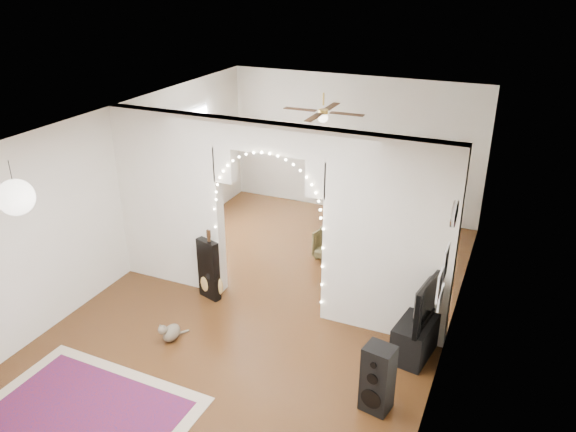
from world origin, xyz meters
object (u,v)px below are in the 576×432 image
at_px(acoustic_guitar, 211,273).
at_px(dining_table, 384,199).
at_px(dining_chair_left, 343,239).
at_px(media_console, 419,332).
at_px(dining_chair_right, 334,245).
at_px(floor_speaker, 378,379).
at_px(bookcase, 380,183).

bearing_deg(acoustic_guitar, dining_table, 71.56).
distance_m(acoustic_guitar, dining_table, 3.63).
bearing_deg(dining_chair_left, media_console, -40.82).
bearing_deg(dining_table, dining_chair_right, -109.14).
distance_m(media_console, dining_chair_right, 2.61).
distance_m(floor_speaker, dining_chair_right, 3.52).
relative_size(acoustic_guitar, dining_chair_right, 1.68).
bearing_deg(dining_chair_right, media_console, -30.46).
relative_size(acoustic_guitar, floor_speaker, 1.15).
distance_m(floor_speaker, dining_chair_left, 3.70).
xyz_separation_m(acoustic_guitar, media_console, (3.06, 0.00, -0.16)).
bearing_deg(acoustic_guitar, media_console, 10.31).
distance_m(acoustic_guitar, bookcase, 4.05).
bearing_deg(floor_speaker, dining_table, 114.61).
bearing_deg(media_console, dining_table, 121.66).
distance_m(bookcase, dining_chair_right, 1.95).
bearing_deg(media_console, floor_speaker, -90.54).
distance_m(acoustic_guitar, floor_speaker, 3.11).
height_order(bookcase, dining_table, bookcase).
relative_size(media_console, dining_table, 0.82).
relative_size(acoustic_guitar, dining_table, 0.77).
bearing_deg(media_console, acoustic_guitar, -170.94).
xyz_separation_m(media_console, dining_chair_right, (-1.81, 1.88, 0.01)).
xyz_separation_m(floor_speaker, dining_chair_right, (-1.60, 3.14, -0.15)).
height_order(bookcase, dining_chair_left, bookcase).
distance_m(media_console, dining_chair_left, 2.73).
height_order(media_console, dining_chair_right, dining_chair_right).
bearing_deg(dining_chair_right, dining_table, 85.00).
distance_m(bookcase, dining_table, 0.63).
xyz_separation_m(bookcase, dining_table, (0.25, -0.57, -0.08)).
xyz_separation_m(media_console, bookcase, (-1.57, 3.75, 0.51)).
xyz_separation_m(dining_table, dining_chair_right, (-0.49, -1.29, -0.43)).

